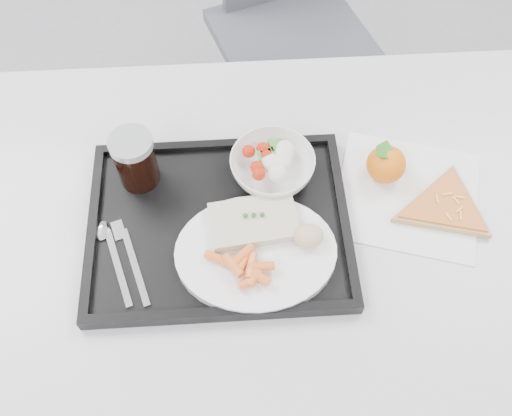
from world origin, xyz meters
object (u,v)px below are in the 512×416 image
at_px(table, 248,242).
at_px(pizza_slice, 445,207).
at_px(salad_bowl, 272,166).
at_px(tangerine, 386,164).
at_px(dinner_plate, 256,253).
at_px(tray, 219,225).
at_px(cola_glass, 135,159).

height_order(table, pizza_slice, pizza_slice).
distance_m(salad_bowl, tangerine, 0.21).
height_order(dinner_plate, tangerine, tangerine).
relative_size(tray, cola_glass, 4.17).
relative_size(table, tray, 2.67).
bearing_deg(tray, cola_glass, 143.19).
bearing_deg(dinner_plate, pizza_slice, 12.80).
relative_size(salad_bowl, pizza_slice, 0.62).
bearing_deg(tray, pizza_slice, 1.64).
bearing_deg(cola_glass, salad_bowl, -1.58).
height_order(dinner_plate, cola_glass, cola_glass).
xyz_separation_m(salad_bowl, tangerine, (0.21, -0.01, -0.00)).
distance_m(cola_glass, tangerine, 0.45).
bearing_deg(tangerine, cola_glass, 178.46).
relative_size(dinner_plate, tangerine, 3.54).
distance_m(tray, salad_bowl, 0.14).
bearing_deg(table, dinner_plate, -81.49).
xyz_separation_m(salad_bowl, pizza_slice, (0.30, -0.09, -0.03)).
distance_m(dinner_plate, salad_bowl, 0.17).
relative_size(table, pizza_slice, 4.92).
bearing_deg(salad_bowl, table, -118.13).
bearing_deg(pizza_slice, tangerine, 139.61).
bearing_deg(table, tangerine, 19.08).
relative_size(salad_bowl, tangerine, 1.99).
height_order(tray, pizza_slice, tray).
xyz_separation_m(tray, tangerine, (0.31, 0.09, 0.03)).
relative_size(tray, pizza_slice, 1.85).
bearing_deg(table, tray, -175.38).
xyz_separation_m(tray, cola_glass, (-0.14, 0.10, 0.06)).
height_order(tray, salad_bowl, salad_bowl).
height_order(table, tray, tray).
xyz_separation_m(dinner_plate, salad_bowl, (0.04, 0.16, 0.01)).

